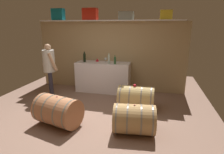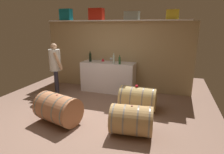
# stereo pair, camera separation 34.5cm
# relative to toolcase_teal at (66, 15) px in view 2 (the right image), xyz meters

# --- Properties ---
(ground_plane) EXTENTS (5.97, 8.02, 0.02)m
(ground_plane) POSITION_rel_toolcase_teal_xyz_m (1.65, -1.66, -2.40)
(ground_plane) COLOR #876858
(back_wall_panel) EXTENTS (4.77, 0.10, 2.17)m
(back_wall_panel) POSITION_rel_toolcase_teal_xyz_m (1.65, 0.15, -1.30)
(back_wall_panel) COLOR tan
(back_wall_panel) RESTS_ON ground
(high_shelf_board) EXTENTS (4.39, 0.40, 0.03)m
(high_shelf_board) POSITION_rel_toolcase_teal_xyz_m (1.65, 0.00, -0.20)
(high_shelf_board) COLOR silver
(high_shelf_board) RESTS_ON back_wall_panel
(toolcase_teal) EXTENTS (0.40, 0.22, 0.36)m
(toolcase_teal) POSITION_rel_toolcase_teal_xyz_m (0.00, 0.00, 0.00)
(toolcase_teal) COLOR #107285
(toolcase_teal) RESTS_ON high_shelf_board
(toolcase_red) EXTENTS (0.45, 0.30, 0.35)m
(toolcase_red) POSITION_rel_toolcase_teal_xyz_m (1.08, 0.00, -0.01)
(toolcase_red) COLOR red
(toolcase_red) RESTS_ON high_shelf_board
(toolcase_grey) EXTENTS (0.43, 0.27, 0.24)m
(toolcase_grey) POSITION_rel_toolcase_teal_xyz_m (2.19, 0.00, -0.06)
(toolcase_grey) COLOR gray
(toolcase_grey) RESTS_ON high_shelf_board
(toolcase_yellow) EXTENTS (0.33, 0.27, 0.26)m
(toolcase_yellow) POSITION_rel_toolcase_teal_xyz_m (3.32, 0.00, -0.05)
(toolcase_yellow) COLOR gold
(toolcase_yellow) RESTS_ON high_shelf_board
(work_cabinet) EXTENTS (1.68, 0.57, 0.94)m
(work_cabinet) POSITION_rel_toolcase_teal_xyz_m (1.52, -0.20, -1.92)
(work_cabinet) COLOR white
(work_cabinet) RESTS_ON ground
(wine_bottle_dark) EXTENTS (0.08, 0.08, 0.32)m
(wine_bottle_dark) POSITION_rel_toolcase_teal_xyz_m (0.93, -0.24, -1.29)
(wine_bottle_dark) COLOR black
(wine_bottle_dark) RESTS_ON work_cabinet
(wine_bottle_green) EXTENTS (0.07, 0.07, 0.27)m
(wine_bottle_green) POSITION_rel_toolcase_teal_xyz_m (1.94, -0.36, -1.33)
(wine_bottle_green) COLOR #2B5732
(wine_bottle_green) RESTS_ON work_cabinet
(wine_bottle_clear) EXTENTS (0.07, 0.07, 0.32)m
(wine_bottle_clear) POSITION_rel_toolcase_teal_xyz_m (1.75, -0.34, -1.30)
(wine_bottle_clear) COLOR #B1C5B7
(wine_bottle_clear) RESTS_ON work_cabinet
(wine_glass) EXTENTS (0.08, 0.08, 0.14)m
(wine_glass) POSITION_rel_toolcase_teal_xyz_m (1.57, -0.08, -1.35)
(wine_glass) COLOR white
(wine_glass) RESTS_ON work_cabinet
(red_funnel) EXTENTS (0.11, 0.11, 0.09)m
(red_funnel) POSITION_rel_toolcase_teal_xyz_m (1.29, -0.07, -1.40)
(red_funnel) COLOR red
(red_funnel) RESTS_ON work_cabinet
(wine_barrel_near) EXTENTS (0.89, 0.60, 0.60)m
(wine_barrel_near) POSITION_rel_toolcase_teal_xyz_m (2.68, -1.28, -2.09)
(wine_barrel_near) COLOR tan
(wine_barrel_near) RESTS_ON ground
(wine_barrel_far) EXTENTS (1.05, 0.83, 0.64)m
(wine_barrel_far) POSITION_rel_toolcase_teal_xyz_m (1.18, -2.45, -2.07)
(wine_barrel_far) COLOR #AE704A
(wine_barrel_far) RESTS_ON ground
(wine_barrel_flank) EXTENTS (0.86, 0.66, 0.59)m
(wine_barrel_flank) POSITION_rel_toolcase_teal_xyz_m (2.77, -2.41, -2.09)
(wine_barrel_flank) COLOR tan
(wine_barrel_flank) RESTS_ON ground
(tasting_cup) EXTENTS (0.07, 0.07, 0.04)m
(tasting_cup) POSITION_rel_toolcase_teal_xyz_m (2.64, -1.28, -1.77)
(tasting_cup) COLOR red
(tasting_cup) RESTS_ON wine_barrel_near
(winemaker_pouring) EXTENTS (0.47, 0.51, 1.55)m
(winemaker_pouring) POSITION_rel_toolcase_teal_xyz_m (0.14, -0.99, -1.43)
(winemaker_pouring) COLOR #2B2936
(winemaker_pouring) RESTS_ON ground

